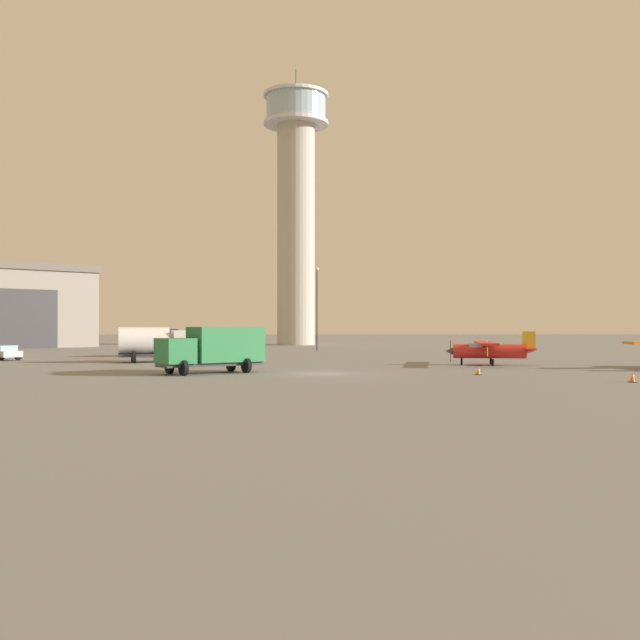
{
  "coord_description": "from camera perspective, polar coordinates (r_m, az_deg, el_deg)",
  "views": [
    {
      "loc": [
        -1.22,
        -47.59,
        3.22
      ],
      "look_at": [
        0.42,
        34.84,
        3.79
      ],
      "focal_mm": 40.6,
      "sensor_mm": 36.0,
      "label": 1
    }
  ],
  "objects": [
    {
      "name": "light_post_west",
      "position": [
        90.27,
        -0.23,
        1.42
      ],
      "size": [
        0.44,
        0.44,
        10.43
      ],
      "color": "#38383D",
      "rests_on": "ground_plane"
    },
    {
      "name": "control_tower",
      "position": [
        118.83,
        -1.91,
        9.39
      ],
      "size": [
        10.5,
        10.5,
        44.78
      ],
      "color": "#B2AD9E",
      "rests_on": "ground_plane"
    },
    {
      "name": "car_silver",
      "position": [
        72.24,
        -23.8,
        -2.33
      ],
      "size": [
        4.58,
        4.33,
        1.37
      ],
      "rotation": [
        0.0,
        0.0,
        2.42
      ],
      "color": "#B7BABF",
      "rests_on": "ground_plane"
    },
    {
      "name": "traffic_cone_near_left",
      "position": [
        44.29,
        23.41,
        -4.13
      ],
      "size": [
        0.36,
        0.36,
        0.63
      ],
      "color": "black",
      "rests_on": "ground_plane"
    },
    {
      "name": "truck_flatbed_black",
      "position": [
        75.79,
        -12.62,
        -1.8
      ],
      "size": [
        5.59,
        5.83,
        2.83
      ],
      "rotation": [
        0.0,
        0.0,
        5.44
      ],
      "color": "#38383D",
      "rests_on": "ground_plane"
    },
    {
      "name": "truck_fuel_tanker_white",
      "position": [
        64.13,
        -12.84,
        -1.74
      ],
      "size": [
        6.75,
        4.41,
        3.04
      ],
      "rotation": [
        0.0,
        0.0,
        0.28
      ],
      "color": "#38383D",
      "rests_on": "ground_plane"
    },
    {
      "name": "truck_box_green",
      "position": [
        48.82,
        -8.33,
        -2.18
      ],
      "size": [
        7.14,
        5.98,
        3.09
      ],
      "rotation": [
        0.0,
        0.0,
        3.75
      ],
      "color": "#38383D",
      "rests_on": "ground_plane"
    },
    {
      "name": "traffic_cone_near_right",
      "position": [
        47.86,
        12.37,
        -3.92
      ],
      "size": [
        0.36,
        0.36,
        0.54
      ],
      "color": "black",
      "rests_on": "ground_plane"
    },
    {
      "name": "ground_plane",
      "position": [
        47.71,
        0.33,
        -4.27
      ],
      "size": [
        400.0,
        400.0,
        0.0
      ],
      "primitive_type": "plane",
      "color": "slate"
    },
    {
      "name": "airplane_red",
      "position": [
        59.46,
        13.29,
        -2.27
      ],
      "size": [
        7.21,
        9.22,
        2.71
      ],
      "rotation": [
        0.0,
        0.0,
        2.96
      ],
      "color": "red",
      "rests_on": "ground_plane"
    }
  ]
}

